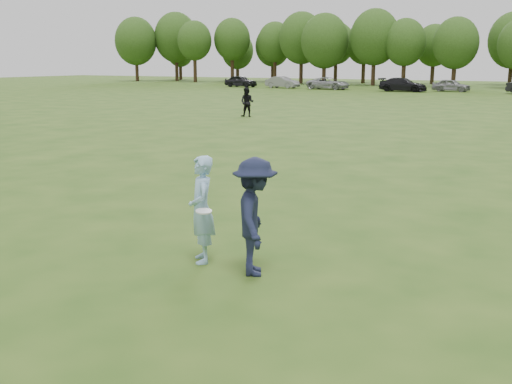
# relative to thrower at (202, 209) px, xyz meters

# --- Properties ---
(ground) EXTENTS (200.00, 200.00, 0.00)m
(ground) POSITION_rel_thrower_xyz_m (0.26, 0.59, -0.92)
(ground) COLOR #2A4B15
(ground) RESTS_ON ground
(thrower) EXTENTS (0.77, 0.80, 1.84)m
(thrower) POSITION_rel_thrower_xyz_m (0.00, 0.00, 0.00)
(thrower) COLOR #94BFE4
(thrower) RESTS_ON ground
(defender) EXTENTS (1.21, 1.43, 1.91)m
(defender) POSITION_rel_thrower_xyz_m (1.09, -0.12, 0.04)
(defender) COLOR #181D36
(defender) RESTS_ON ground
(player_far_a) EXTENTS (0.94, 0.77, 1.79)m
(player_far_a) POSITION_rel_thrower_xyz_m (-12.41, 24.11, -0.03)
(player_far_a) COLOR black
(player_far_a) RESTS_ON ground
(car_a) EXTENTS (4.61, 2.31, 1.51)m
(car_a) POSITION_rel_thrower_xyz_m (-33.80, 61.16, -0.17)
(car_a) COLOR black
(car_a) RESTS_ON ground
(car_b) EXTENTS (4.54, 2.11, 1.44)m
(car_b) POSITION_rel_thrower_xyz_m (-27.61, 60.89, -0.20)
(car_b) COLOR slate
(car_b) RESTS_ON ground
(car_c) EXTENTS (5.33, 2.76, 1.43)m
(car_c) POSITION_rel_thrower_xyz_m (-21.19, 60.28, -0.20)
(car_c) COLOR #999A9D
(car_c) RESTS_ON ground
(car_d) EXTENTS (5.38, 2.42, 1.53)m
(car_d) POSITION_rel_thrower_xyz_m (-11.89, 59.15, -0.16)
(car_d) COLOR black
(car_d) RESTS_ON ground
(car_e) EXTENTS (4.26, 2.10, 1.40)m
(car_e) POSITION_rel_thrower_xyz_m (-7.12, 61.68, -0.22)
(car_e) COLOR gray
(car_e) RESTS_ON ground
(disc_in_play) EXTENTS (0.32, 0.32, 0.07)m
(disc_in_play) POSITION_rel_thrower_xyz_m (0.24, -0.30, 0.07)
(disc_in_play) COLOR white
(disc_in_play) RESTS_ON ground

